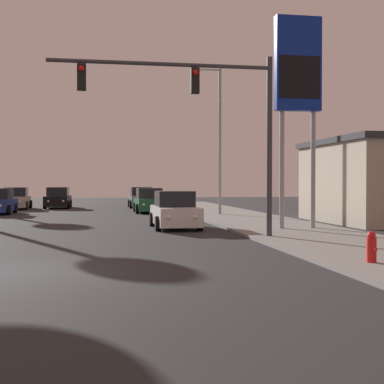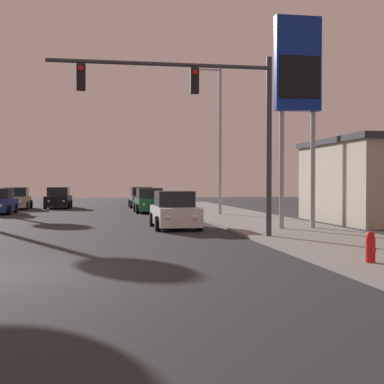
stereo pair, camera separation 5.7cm
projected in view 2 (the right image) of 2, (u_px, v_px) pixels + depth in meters
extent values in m
plane|color=#28282B|center=(28.00, 272.00, 12.40)|extent=(120.00, 120.00, 0.00)
cube|color=gray|center=(279.00, 227.00, 23.84)|extent=(5.00, 60.00, 0.12)
cube|color=slate|center=(141.00, 200.00, 43.82)|extent=(1.87, 4.23, 0.80)
cube|color=black|center=(141.00, 191.00, 43.96)|extent=(1.63, 2.02, 0.70)
cylinder|color=black|center=(131.00, 204.00, 42.39)|extent=(0.24, 0.64, 0.64)
cylinder|color=black|center=(154.00, 204.00, 42.69)|extent=(0.24, 0.64, 0.64)
cylinder|color=black|center=(130.00, 203.00, 44.96)|extent=(0.24, 0.64, 0.64)
cylinder|color=black|center=(151.00, 203.00, 45.26)|extent=(0.24, 0.64, 0.64)
sphere|color=#F2EACC|center=(136.00, 201.00, 41.64)|extent=(0.18, 0.18, 0.18)
sphere|color=#F2EACC|center=(151.00, 201.00, 41.82)|extent=(0.18, 0.18, 0.18)
cube|color=silver|center=(175.00, 215.00, 24.06)|extent=(1.85, 4.22, 0.80)
cube|color=black|center=(174.00, 199.00, 24.20)|extent=(1.62, 2.02, 0.70)
cylinder|color=black|center=(158.00, 224.00, 22.64)|extent=(0.24, 0.64, 0.64)
cylinder|color=black|center=(200.00, 223.00, 22.94)|extent=(0.24, 0.64, 0.64)
cylinder|color=black|center=(152.00, 219.00, 25.20)|extent=(0.24, 0.64, 0.64)
cylinder|color=black|center=(190.00, 219.00, 25.50)|extent=(0.24, 0.64, 0.64)
sphere|color=#F2EACC|center=(168.00, 218.00, 21.88)|extent=(0.18, 0.18, 0.18)
sphere|color=#F2EACC|center=(195.00, 217.00, 22.07)|extent=(0.18, 0.18, 0.18)
cube|color=black|center=(58.00, 201.00, 42.88)|extent=(1.93, 4.25, 0.80)
cube|color=black|center=(59.00, 192.00, 43.02)|extent=(1.66, 2.05, 0.70)
cylinder|color=black|center=(45.00, 205.00, 41.45)|extent=(0.24, 0.64, 0.64)
cylinder|color=black|center=(69.00, 205.00, 41.75)|extent=(0.24, 0.64, 0.64)
cylinder|color=black|center=(48.00, 204.00, 44.02)|extent=(0.24, 0.64, 0.64)
cylinder|color=black|center=(71.00, 203.00, 44.32)|extent=(0.24, 0.64, 0.64)
sphere|color=#F2EACC|center=(49.00, 201.00, 40.70)|extent=(0.18, 0.18, 0.18)
sphere|color=#F2EACC|center=(64.00, 201.00, 40.88)|extent=(0.18, 0.18, 0.18)
cube|color=tan|center=(17.00, 202.00, 41.44)|extent=(1.92, 4.25, 0.80)
cube|color=black|center=(17.00, 192.00, 41.57)|extent=(1.66, 2.04, 0.70)
cylinder|color=black|center=(1.00, 206.00, 40.01)|extent=(0.24, 0.64, 0.64)
cylinder|color=black|center=(26.00, 206.00, 40.31)|extent=(0.24, 0.64, 0.64)
cylinder|color=black|center=(7.00, 204.00, 42.58)|extent=(0.24, 0.64, 0.64)
cylinder|color=black|center=(31.00, 204.00, 42.88)|extent=(0.24, 0.64, 0.64)
sphere|color=#F2EACC|center=(4.00, 202.00, 39.26)|extent=(0.18, 0.18, 0.18)
sphere|color=#F2EACC|center=(20.00, 202.00, 39.44)|extent=(0.18, 0.18, 0.18)
cube|color=#195933|center=(150.00, 204.00, 36.61)|extent=(1.90, 4.24, 0.80)
cube|color=black|center=(149.00, 193.00, 36.74)|extent=(1.65, 2.04, 0.70)
cylinder|color=black|center=(138.00, 209.00, 35.18)|extent=(0.24, 0.64, 0.64)
cylinder|color=black|center=(165.00, 209.00, 35.48)|extent=(0.24, 0.64, 0.64)
cylinder|color=black|center=(135.00, 207.00, 37.74)|extent=(0.24, 0.64, 0.64)
cylinder|color=black|center=(161.00, 207.00, 38.04)|extent=(0.24, 0.64, 0.64)
sphere|color=#F2EACC|center=(144.00, 205.00, 34.42)|extent=(0.18, 0.18, 0.18)
sphere|color=#F2EACC|center=(161.00, 205.00, 34.61)|extent=(0.18, 0.18, 0.18)
cylinder|color=black|center=(9.00, 210.00, 33.86)|extent=(0.24, 0.64, 0.64)
cylinder|color=black|center=(15.00, 208.00, 36.43)|extent=(0.24, 0.64, 0.64)
sphere|color=#F2EACC|center=(1.00, 206.00, 32.99)|extent=(0.18, 0.18, 0.18)
cylinder|color=#38383D|center=(269.00, 147.00, 19.41)|extent=(0.20, 0.20, 6.50)
cylinder|color=#38383D|center=(161.00, 64.00, 18.70)|extent=(7.87, 0.14, 0.14)
cube|color=black|center=(194.00, 81.00, 18.91)|extent=(0.30, 0.24, 0.90)
sphere|color=red|center=(195.00, 72.00, 18.77)|extent=(0.20, 0.20, 0.20)
cube|color=black|center=(81.00, 77.00, 18.25)|extent=(0.30, 0.24, 0.90)
sphere|color=red|center=(81.00, 68.00, 18.11)|extent=(0.20, 0.20, 0.20)
cylinder|color=#99999E|center=(220.00, 141.00, 32.86)|extent=(0.18, 0.18, 9.00)
cylinder|color=#99999E|center=(209.00, 70.00, 32.66)|extent=(1.40, 0.10, 0.10)
ellipsoid|color=silver|center=(198.00, 70.00, 32.54)|extent=(0.50, 0.24, 0.20)
cylinder|color=#99999E|center=(282.00, 169.00, 22.66)|extent=(0.20, 0.20, 5.00)
cylinder|color=#99999E|center=(313.00, 170.00, 22.90)|extent=(0.20, 0.20, 5.00)
cube|color=navy|center=(298.00, 64.00, 22.70)|extent=(2.00, 0.40, 4.00)
cube|color=black|center=(299.00, 77.00, 22.50)|extent=(1.80, 0.03, 1.80)
cylinder|color=red|center=(370.00, 250.00, 13.03)|extent=(0.24, 0.24, 0.60)
sphere|color=red|center=(370.00, 235.00, 13.02)|extent=(0.20, 0.20, 0.20)
cylinder|color=red|center=(374.00, 250.00, 12.86)|extent=(0.08, 0.10, 0.08)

